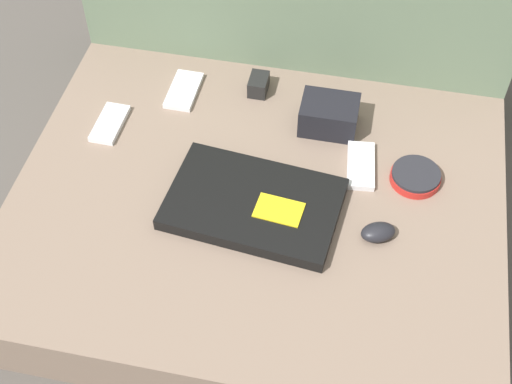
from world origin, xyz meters
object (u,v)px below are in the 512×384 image
at_px(camera_pouch, 329,115).
at_px(speaker_puck, 416,177).
at_px(laptop, 252,204).
at_px(computer_mouse, 378,232).
at_px(phone_silver, 361,166).
at_px(phone_small, 110,123).
at_px(phone_black, 184,90).
at_px(charger_brick, 259,84).

bearing_deg(camera_pouch, speaker_puck, -31.12).
bearing_deg(speaker_puck, laptop, -156.23).
xyz_separation_m(computer_mouse, phone_silver, (-0.05, 0.17, -0.01)).
bearing_deg(laptop, camera_pouch, 71.53).
bearing_deg(phone_small, computer_mouse, -15.26).
relative_size(phone_black, camera_pouch, 1.01).
bearing_deg(speaker_puck, phone_silver, 174.10).
bearing_deg(camera_pouch, computer_mouse, -64.14).
distance_m(laptop, phone_small, 0.38).
relative_size(laptop, computer_mouse, 4.47).
bearing_deg(laptop, phone_small, 161.16).
height_order(laptop, phone_small, laptop).
bearing_deg(speaker_puck, charger_brick, 151.56).
distance_m(speaker_puck, phone_small, 0.65).
distance_m(laptop, speaker_puck, 0.34).
bearing_deg(phone_silver, laptop, -148.98).
xyz_separation_m(phone_black, charger_brick, (0.16, 0.04, 0.01)).
distance_m(laptop, computer_mouse, 0.25).
relative_size(speaker_puck, phone_small, 0.88).
xyz_separation_m(laptop, computer_mouse, (0.25, -0.02, 0.00)).
bearing_deg(speaker_puck, camera_pouch, 148.88).
height_order(laptop, phone_black, laptop).
xyz_separation_m(phone_small, camera_pouch, (0.46, 0.09, 0.03)).
xyz_separation_m(phone_silver, charger_brick, (-0.25, 0.18, 0.01)).
bearing_deg(camera_pouch, laptop, -114.42).
relative_size(laptop, speaker_puck, 3.45).
relative_size(speaker_puck, charger_brick, 1.73).
relative_size(speaker_puck, phone_silver, 0.79).
xyz_separation_m(speaker_puck, charger_brick, (-0.36, 0.20, 0.01)).
relative_size(computer_mouse, charger_brick, 1.34).
distance_m(computer_mouse, camera_pouch, 0.30).
xyz_separation_m(phone_silver, camera_pouch, (-0.08, 0.10, 0.03)).
relative_size(computer_mouse, phone_small, 0.68).
distance_m(phone_black, camera_pouch, 0.34).
distance_m(camera_pouch, charger_brick, 0.19).
distance_m(laptop, phone_silver, 0.24).
bearing_deg(computer_mouse, phone_black, 122.07).
height_order(laptop, phone_silver, laptop).
bearing_deg(computer_mouse, phone_small, 139.15).
bearing_deg(computer_mouse, phone_silver, 82.74).
bearing_deg(camera_pouch, phone_black, 172.98).
height_order(speaker_puck, camera_pouch, camera_pouch).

